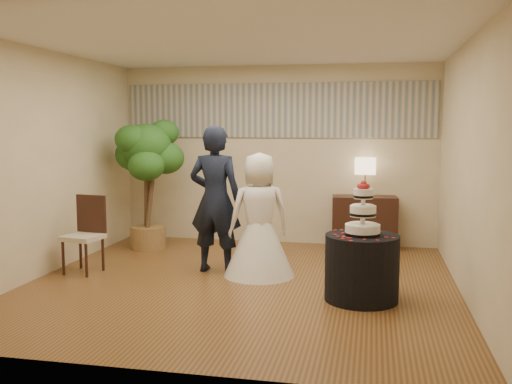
% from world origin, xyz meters
% --- Properties ---
extents(floor, '(5.00, 5.00, 0.00)m').
position_xyz_m(floor, '(0.00, 0.00, 0.00)').
color(floor, brown).
rests_on(floor, ground).
extents(ceiling, '(5.00, 5.00, 0.00)m').
position_xyz_m(ceiling, '(0.00, 0.00, 2.80)').
color(ceiling, white).
rests_on(ceiling, wall_back).
extents(wall_back, '(5.00, 0.06, 2.80)m').
position_xyz_m(wall_back, '(0.00, 2.50, 1.40)').
color(wall_back, beige).
rests_on(wall_back, ground).
extents(wall_front, '(5.00, 0.06, 2.80)m').
position_xyz_m(wall_front, '(0.00, -2.50, 1.40)').
color(wall_front, beige).
rests_on(wall_front, ground).
extents(wall_left, '(0.06, 5.00, 2.80)m').
position_xyz_m(wall_left, '(-2.50, 0.00, 1.40)').
color(wall_left, beige).
rests_on(wall_left, ground).
extents(wall_right, '(0.06, 5.00, 2.80)m').
position_xyz_m(wall_right, '(2.50, 0.00, 1.40)').
color(wall_right, beige).
rests_on(wall_right, ground).
extents(mural_border, '(4.90, 0.02, 0.85)m').
position_xyz_m(mural_border, '(0.00, 2.48, 2.10)').
color(mural_border, '#9B998E').
rests_on(mural_border, wall_back).
extents(groom, '(0.71, 0.49, 1.87)m').
position_xyz_m(groom, '(-0.44, 0.48, 0.93)').
color(groom, black).
rests_on(groom, floor).
extents(bride, '(1.17, 1.17, 1.54)m').
position_xyz_m(bride, '(0.14, 0.40, 0.77)').
color(bride, white).
rests_on(bride, floor).
extents(cake_table, '(0.81, 0.81, 0.71)m').
position_xyz_m(cake_table, '(1.41, -0.37, 0.35)').
color(cake_table, black).
rests_on(cake_table, floor).
extents(wedding_cake, '(0.38, 0.38, 0.58)m').
position_xyz_m(wedding_cake, '(1.41, -0.37, 1.00)').
color(wedding_cake, white).
rests_on(wedding_cake, cake_table).
extents(console, '(0.99, 0.50, 0.80)m').
position_xyz_m(console, '(1.39, 2.27, 0.40)').
color(console, black).
rests_on(console, floor).
extents(table_lamp, '(0.31, 0.31, 0.58)m').
position_xyz_m(table_lamp, '(1.39, 2.27, 1.09)').
color(table_lamp, '#CAAF85').
rests_on(table_lamp, console).
extents(ficus_tree, '(1.31, 1.31, 2.00)m').
position_xyz_m(ficus_tree, '(-1.83, 1.61, 1.00)').
color(ficus_tree, '#285D1D').
rests_on(ficus_tree, floor).
extents(side_chair, '(0.51, 0.53, 0.98)m').
position_xyz_m(side_chair, '(-2.08, 0.09, 0.49)').
color(side_chair, black).
rests_on(side_chair, floor).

